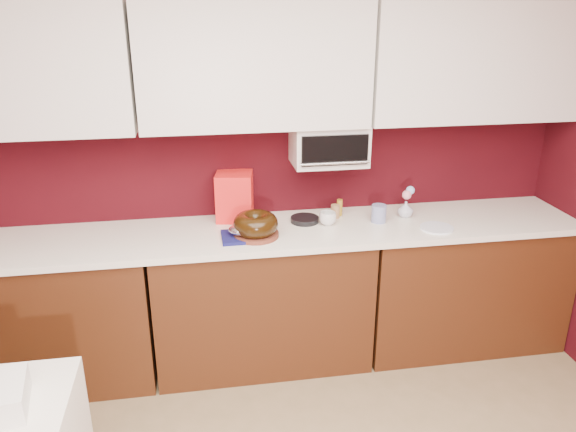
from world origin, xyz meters
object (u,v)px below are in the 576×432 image
at_px(toaster_oven, 329,144).
at_px(flower_vase, 406,208).
at_px(pandoro_box, 235,196).
at_px(bundt_cake, 256,224).
at_px(foil_ham_nest, 243,229).
at_px(blue_jar, 379,214).
at_px(coffee_mug, 328,217).

xyz_separation_m(toaster_oven, flower_vase, (0.49, -0.09, -0.42)).
height_order(pandoro_box, flower_vase, pandoro_box).
bearing_deg(bundt_cake, toaster_oven, 27.87).
distance_m(foil_ham_nest, blue_jar, 0.87).
distance_m(foil_ham_nest, coffee_mug, 0.55).
xyz_separation_m(foil_ham_nest, flower_vase, (1.06, 0.17, 0.00)).
relative_size(foil_ham_nest, pandoro_box, 0.56).
height_order(foil_ham_nest, flower_vase, flower_vase).
distance_m(bundt_cake, flower_vase, 1.00).
xyz_separation_m(foil_ham_nest, pandoro_box, (-0.02, 0.32, 0.10)).
bearing_deg(pandoro_box, bundt_cake, -62.88).
bearing_deg(toaster_oven, coffee_mug, -101.50).
bearing_deg(bundt_cake, foil_ham_nest, -173.77).
xyz_separation_m(pandoro_box, blue_jar, (0.88, -0.20, -0.10)).
bearing_deg(bundt_cake, flower_vase, 9.60).
height_order(toaster_oven, coffee_mug, toaster_oven).
bearing_deg(coffee_mug, blue_jar, -0.84).
distance_m(coffee_mug, flower_vase, 0.53).
height_order(toaster_oven, blue_jar, toaster_oven).
height_order(pandoro_box, blue_jar, pandoro_box).
height_order(bundt_cake, blue_jar, bundt_cake).
xyz_separation_m(toaster_oven, foil_ham_nest, (-0.56, -0.27, -0.42)).
distance_m(bundt_cake, blue_jar, 0.79).
bearing_deg(blue_jar, toaster_oven, 153.48).
bearing_deg(blue_jar, coffee_mug, 179.16).
xyz_separation_m(foil_ham_nest, blue_jar, (0.86, 0.12, 0.00)).
relative_size(foil_ham_nest, blue_jar, 1.54).
bearing_deg(blue_jar, foil_ham_nest, -172.21).
xyz_separation_m(pandoro_box, coffee_mug, (0.55, -0.20, -0.10)).
relative_size(bundt_cake, blue_jar, 2.38).
distance_m(foil_ham_nest, flower_vase, 1.07).
relative_size(bundt_cake, coffee_mug, 2.62).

